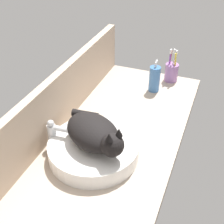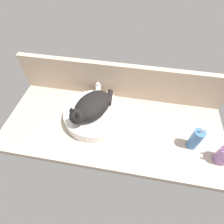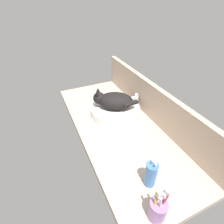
{
  "view_description": "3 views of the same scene",
  "coord_description": "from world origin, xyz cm",
  "px_view_note": "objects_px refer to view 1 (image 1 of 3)",
  "views": [
    {
      "loc": [
        -96.63,
        -37.28,
        87.25
      ],
      "look_at": [
        4.61,
        2.08,
        10.64
      ],
      "focal_mm": 50.0,
      "sensor_mm": 36.0,
      "label": 1
    },
    {
      "loc": [
        9.9,
        -59.36,
        89.07
      ],
      "look_at": [
        -1.25,
        3.8,
        7.86
      ],
      "focal_mm": 28.0,
      "sensor_mm": 36.0,
      "label": 2
    },
    {
      "loc": [
        83.53,
        -43.06,
        78.89
      ],
      "look_at": [
        -3.96,
        -3.4,
        9.83
      ],
      "focal_mm": 28.0,
      "sensor_mm": 36.0,
      "label": 3
    }
  ],
  "objects_px": {
    "soap_dispenser": "(154,79)",
    "toothbrush_cup": "(171,72)",
    "sink_basin": "(94,149)",
    "faucet": "(55,133)",
    "cat": "(95,133)"
  },
  "relations": [
    {
      "from": "soap_dispenser",
      "to": "toothbrush_cup",
      "type": "xyz_separation_m",
      "value": [
        0.14,
        -0.06,
        -0.01
      ]
    },
    {
      "from": "cat",
      "to": "soap_dispenser",
      "type": "relative_size",
      "value": 1.76
    },
    {
      "from": "sink_basin",
      "to": "toothbrush_cup",
      "type": "relative_size",
      "value": 1.94
    },
    {
      "from": "sink_basin",
      "to": "faucet",
      "type": "relative_size",
      "value": 2.66
    },
    {
      "from": "sink_basin",
      "to": "toothbrush_cup",
      "type": "height_order",
      "value": "toothbrush_cup"
    },
    {
      "from": "cat",
      "to": "soap_dispenser",
      "type": "bearing_deg",
      "value": -7.74
    },
    {
      "from": "soap_dispenser",
      "to": "toothbrush_cup",
      "type": "bearing_deg",
      "value": -23.32
    },
    {
      "from": "soap_dispenser",
      "to": "faucet",
      "type": "bearing_deg",
      "value": 156.32
    },
    {
      "from": "soap_dispenser",
      "to": "toothbrush_cup",
      "type": "distance_m",
      "value": 0.15
    },
    {
      "from": "sink_basin",
      "to": "cat",
      "type": "distance_m",
      "value": 0.09
    },
    {
      "from": "cat",
      "to": "sink_basin",
      "type": "bearing_deg",
      "value": 63.33
    },
    {
      "from": "sink_basin",
      "to": "soap_dispenser",
      "type": "xyz_separation_m",
      "value": [
        0.58,
        -0.09,
        0.04
      ]
    },
    {
      "from": "faucet",
      "to": "soap_dispenser",
      "type": "xyz_separation_m",
      "value": [
        0.59,
        -0.26,
        -0.0
      ]
    },
    {
      "from": "sink_basin",
      "to": "faucet",
      "type": "distance_m",
      "value": 0.17
    },
    {
      "from": "sink_basin",
      "to": "cat",
      "type": "height_order",
      "value": "cat"
    }
  ]
}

